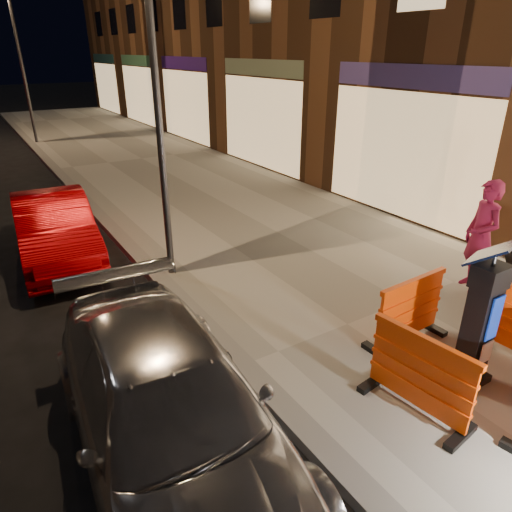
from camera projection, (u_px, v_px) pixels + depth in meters
ground_plane at (245, 374)px, 5.91m from camera, size 120.00×120.00×0.00m
sidewalk at (405, 305)px, 7.34m from camera, size 6.00×60.00×0.15m
kerb at (245, 369)px, 5.88m from camera, size 0.30×60.00×0.15m
parking_kiosk at (480, 319)px, 5.22m from camera, size 0.60×0.60×1.74m
barrier_back at (410, 311)px, 6.11m from camera, size 1.26×0.56×0.97m
barrier_kerbside at (420, 375)px, 4.91m from camera, size 0.67×1.30×0.97m
car_silver at (174, 457)px, 4.71m from camera, size 2.12×4.54×1.28m
car_red at (61, 258)px, 9.19m from camera, size 1.62×3.93×1.26m
man at (481, 237)px, 7.34m from camera, size 0.69×0.81×1.87m
street_lamp_mid at (157, 98)px, 7.04m from camera, size 0.12×0.12×6.00m
street_lamp_far at (22, 67)px, 18.58m from camera, size 0.12×0.12×6.00m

